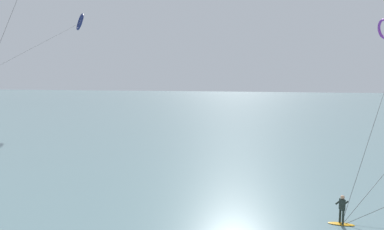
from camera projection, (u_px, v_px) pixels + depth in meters
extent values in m
cube|color=slate|center=(256.00, 104.00, 105.97)|extent=(400.00, 200.00, 0.08)
ellipsoid|color=orange|center=(341.00, 224.00, 18.13)|extent=(1.40, 0.40, 0.06)
cylinder|color=#1E2823|center=(343.00, 218.00, 17.94)|extent=(0.12, 0.12, 0.80)
cylinder|color=#1E2823|center=(340.00, 216.00, 18.22)|extent=(0.12, 0.12, 0.80)
cube|color=#1E2823|center=(342.00, 204.00, 18.00)|extent=(0.31, 0.37, 0.62)
sphere|color=tan|center=(343.00, 197.00, 17.95)|extent=(0.22, 0.22, 0.22)
cylinder|color=#1E2823|center=(344.00, 204.00, 17.89)|extent=(0.50, 0.27, 0.39)
cylinder|color=#1E2823|center=(339.00, 201.00, 18.33)|extent=(0.50, 0.27, 0.39)
torus|color=navy|center=(80.00, 22.00, 59.16)|extent=(3.19, 3.22, 3.17)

